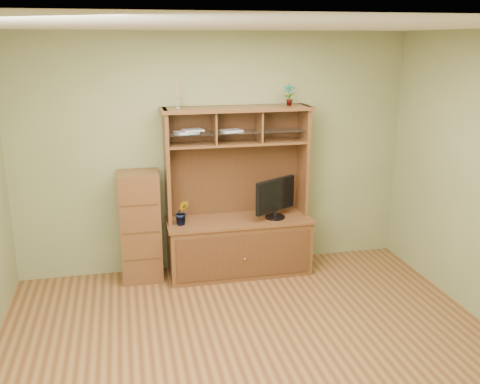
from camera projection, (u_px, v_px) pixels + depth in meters
name	position (u px, v px, depth m)	size (l,w,h in m)	color
room	(259.00, 205.00, 4.21)	(4.54, 4.04, 2.74)	#522F17
media_hutch	(239.00, 229.00, 6.10)	(1.66, 0.61, 1.90)	#4B2A15
monitor	(275.00, 198.00, 6.01)	(0.52, 0.33, 0.46)	black
orchid_plant	(182.00, 212.00, 5.81)	(0.16, 0.13, 0.28)	#2A501B
top_plant	(289.00, 95.00, 5.89)	(0.12, 0.08, 0.23)	#3C6222
reed_diffuser	(177.00, 98.00, 5.63)	(0.06, 0.06, 0.29)	silver
magazines	(203.00, 131.00, 5.78)	(0.76, 0.24, 0.04)	#B7B7BC
side_cabinet	(140.00, 226.00, 5.90)	(0.44, 0.40, 1.23)	#4B2A15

